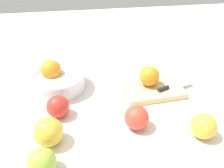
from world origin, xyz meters
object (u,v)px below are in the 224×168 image
at_px(apple_front_left, 49,132).
at_px(apple_mid_left, 58,107).
at_px(apple_front_left_2, 42,162).
at_px(apple_front_right_2, 204,126).
at_px(cutting_board, 152,89).
at_px(bowl, 58,79).
at_px(apple_front_right, 137,117).
at_px(knife, 170,86).
at_px(orange_on_board, 149,76).

bearing_deg(apple_front_left, apple_mid_left, 79.26).
bearing_deg(apple_front_left_2, apple_front_right_2, 6.24).
bearing_deg(cutting_board, apple_front_right_2, -73.38).
xyz_separation_m(apple_mid_left, apple_front_right_2, (0.40, -0.16, 0.00)).
xyz_separation_m(bowl, apple_front_right_2, (0.41, -0.31, -0.00)).
height_order(bowl, cutting_board, bowl).
bearing_deg(apple_front_right, apple_front_right_2, -20.65).
relative_size(bowl, apple_front_right_2, 2.76).
bearing_deg(apple_front_right_2, bowl, 142.33).
xyz_separation_m(apple_mid_left, apple_front_left, (-0.02, -0.11, 0.00)).
bearing_deg(bowl, apple_mid_left, -88.74).
bearing_deg(apple_front_left, knife, 22.76).
distance_m(knife, apple_front_left_2, 0.50).
height_order(bowl, apple_front_right_2, bowl).
relative_size(bowl, apple_front_right, 2.73).
bearing_deg(apple_mid_left, bowl, 91.26).
bearing_deg(bowl, apple_front_right, -46.97).
relative_size(orange_on_board, apple_front_right_2, 1.00).
height_order(cutting_board, apple_front_right_2, apple_front_right_2).
distance_m(apple_front_right, apple_front_left, 0.25).
distance_m(apple_front_left, apple_front_left_2, 0.09).
height_order(bowl, apple_front_left, bowl).
distance_m(orange_on_board, knife, 0.08).
distance_m(knife, apple_front_right, 0.23).
bearing_deg(cutting_board, bowl, 167.22).
distance_m(orange_on_board, apple_mid_left, 0.34).
height_order(knife, apple_front_left, apple_front_left).
relative_size(knife, apple_front_right, 2.05).
bearing_deg(apple_front_right, orange_on_board, 63.05).
height_order(orange_on_board, apple_front_left_2, orange_on_board).
distance_m(cutting_board, apple_front_left, 0.40).
height_order(apple_mid_left, apple_front_left_2, apple_mid_left).
bearing_deg(knife, apple_front_left, -157.24).
height_order(knife, apple_front_right, apple_front_right).
relative_size(orange_on_board, apple_front_left, 0.90).
bearing_deg(apple_front_right_2, orange_on_board, 107.71).
xyz_separation_m(bowl, apple_mid_left, (0.00, -0.16, -0.01)).
height_order(bowl, orange_on_board, bowl).
bearing_deg(apple_front_right, apple_front_left_2, -156.37).
distance_m(orange_on_board, apple_front_left, 0.40).
bearing_deg(orange_on_board, apple_mid_left, -163.51).
distance_m(bowl, apple_front_right_2, 0.52).
distance_m(orange_on_board, apple_front_right, 0.21).
bearing_deg(orange_on_board, cutting_board, -56.49).
height_order(cutting_board, apple_front_right, apple_front_right).
height_order(apple_front_left_2, apple_front_right_2, apple_front_right_2).
bearing_deg(apple_front_left, apple_front_right_2, -6.10).
xyz_separation_m(cutting_board, knife, (0.06, -0.02, 0.02)).
distance_m(bowl, orange_on_board, 0.33).
distance_m(bowl, apple_mid_left, 0.16).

